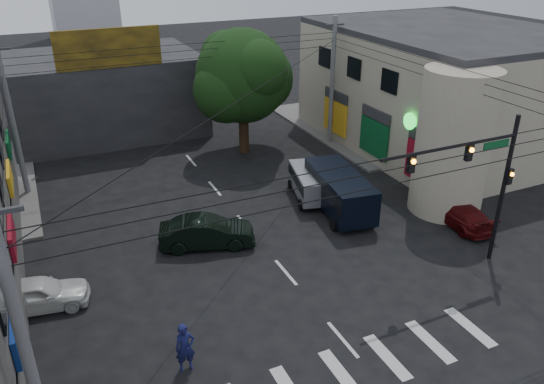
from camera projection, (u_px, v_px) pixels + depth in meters
ground at (306, 296)px, 22.92m from camera, size 160.00×160.00×0.00m
sidewalk_far_right at (395, 121)px, 44.39m from camera, size 16.00×16.00×0.15m
building_right at (442, 89)px, 38.60m from camera, size 14.00×18.00×8.00m
corner_column at (453, 143)px, 28.60m from camera, size 4.00×4.00×8.00m
building_far at (105, 93)px, 41.37m from camera, size 14.00×10.00×6.00m
billboard at (108, 48)px, 35.49m from camera, size 7.00×0.30×2.60m
street_tree at (243, 77)px, 35.95m from camera, size 6.40×6.40×8.70m
traffic_gantry at (480, 172)px, 22.95m from camera, size 7.10×0.35×7.20m
utility_pole_near_left at (26, 354)px, 13.28m from camera, size 0.32×0.32×9.20m
utility_pole_far_left at (12, 121)px, 30.05m from camera, size 0.32×0.32×9.20m
utility_pole_far_right at (332, 83)px, 37.96m from camera, size 0.32×0.32×9.20m
dark_sedan at (207, 232)px, 26.35m from camera, size 4.31×5.63×1.55m
white_compact at (37, 294)px, 21.93m from camera, size 2.97×4.66×1.41m
maroon_sedan at (460, 214)px, 28.41m from camera, size 2.42×4.55×1.24m
silver_minivan at (310, 185)px, 31.16m from camera, size 4.83×3.60×1.73m
navy_van at (339, 193)px, 29.55m from camera, size 6.34×3.85×2.28m
traffic_officer at (185, 348)px, 18.68m from camera, size 0.75×0.52×1.95m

